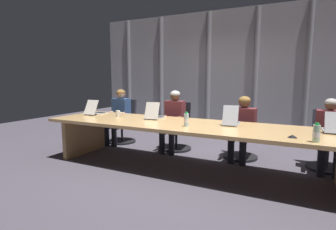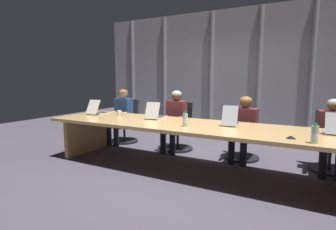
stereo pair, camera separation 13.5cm
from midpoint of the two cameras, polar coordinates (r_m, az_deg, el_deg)
ground_plane at (r=4.30m, az=4.53°, el=-11.52°), size 13.71×13.71×0.00m
conference_table at (r=4.14m, az=4.62°, el=-3.61°), size 4.66×1.19×0.73m
curtain_backdrop at (r=6.47m, az=14.11°, el=8.21°), size 6.86×0.17×2.98m
laptop_left_end at (r=5.39m, az=-13.85°, el=0.84°), size 0.28×0.48×0.28m
laptop_left_mid at (r=4.64m, az=-1.78°, el=-0.04°), size 0.29×0.45×0.29m
laptop_center at (r=4.13m, az=14.22°, el=-1.25°), size 0.27×0.46×0.30m
laptop_right_mid at (r=4.05m, az=32.68°, el=-2.51°), size 0.25×0.43×0.27m
office_chair_left_end at (r=6.10m, az=-8.30°, el=-2.39°), size 0.60×0.61×0.95m
office_chair_left_mid at (r=5.42m, az=3.01°, el=-3.67°), size 0.60×0.60×0.93m
office_chair_center at (r=5.01m, az=16.39°, el=-5.10°), size 0.60×0.60×0.89m
office_chair_right_mid at (r=4.91m, az=31.86°, el=-6.14°), size 0.60×0.60×0.92m
person_left_end at (r=5.93m, az=-9.26°, el=0.40°), size 0.39×0.55×1.18m
person_left_mid at (r=5.23m, az=2.19°, el=-0.46°), size 0.39×0.55×1.18m
person_center at (r=4.80m, az=16.55°, el=-1.94°), size 0.44×0.56×1.11m
person_right_mid at (r=4.70m, az=32.19°, el=-3.16°), size 0.39×0.55×1.12m
water_bottle_primary at (r=3.30m, az=29.78°, el=-3.64°), size 0.08×0.08×0.22m
water_bottle_secondary at (r=3.87m, az=4.70°, el=-1.07°), size 0.07×0.07×0.21m
coffee_mug_near at (r=4.98m, az=-9.54°, el=0.37°), size 0.13×0.08×0.11m
conference_mic_left_side at (r=3.46m, az=25.71°, el=-4.24°), size 0.11×0.11×0.03m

